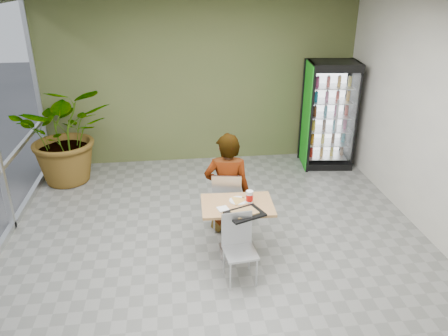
{
  "coord_description": "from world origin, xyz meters",
  "views": [
    {
      "loc": [
        -0.56,
        -4.77,
        3.49
      ],
      "look_at": [
        0.12,
        0.74,
        1.0
      ],
      "focal_mm": 35.0,
      "sensor_mm": 36.0,
      "label": 1
    }
  ],
  "objects_px": {
    "chair_far": "(227,198)",
    "seated_woman": "(227,193)",
    "dining_table": "(237,218)",
    "soda_cup": "(250,197)",
    "beverage_fridge": "(329,115)",
    "cafeteria_tray": "(245,214)",
    "potted_plant": "(66,134)",
    "chair_near": "(238,242)"
  },
  "relations": [
    {
      "from": "cafeteria_tray",
      "to": "beverage_fridge",
      "type": "relative_size",
      "value": 0.22
    },
    {
      "from": "soda_cup",
      "to": "beverage_fridge",
      "type": "relative_size",
      "value": 0.08
    },
    {
      "from": "chair_far",
      "to": "potted_plant",
      "type": "relative_size",
      "value": 0.52
    },
    {
      "from": "cafeteria_tray",
      "to": "potted_plant",
      "type": "height_order",
      "value": "potted_plant"
    },
    {
      "from": "dining_table",
      "to": "beverage_fridge",
      "type": "bearing_deg",
      "value": 51.68
    },
    {
      "from": "potted_plant",
      "to": "dining_table",
      "type": "bearing_deg",
      "value": -44.83
    },
    {
      "from": "chair_far",
      "to": "dining_table",
      "type": "bearing_deg",
      "value": 105.45
    },
    {
      "from": "cafeteria_tray",
      "to": "dining_table",
      "type": "bearing_deg",
      "value": 100.25
    },
    {
      "from": "seated_woman",
      "to": "potted_plant",
      "type": "height_order",
      "value": "potted_plant"
    },
    {
      "from": "seated_woman",
      "to": "soda_cup",
      "type": "xyz_separation_m",
      "value": [
        0.21,
        -0.59,
        0.23
      ]
    },
    {
      "from": "soda_cup",
      "to": "beverage_fridge",
      "type": "distance_m",
      "value": 3.43
    },
    {
      "from": "cafeteria_tray",
      "to": "chair_far",
      "type": "bearing_deg",
      "value": 97.93
    },
    {
      "from": "seated_woman",
      "to": "beverage_fridge",
      "type": "height_order",
      "value": "beverage_fridge"
    },
    {
      "from": "chair_far",
      "to": "seated_woman",
      "type": "relative_size",
      "value": 0.52
    },
    {
      "from": "dining_table",
      "to": "beverage_fridge",
      "type": "relative_size",
      "value": 0.47
    },
    {
      "from": "chair_near",
      "to": "beverage_fridge",
      "type": "height_order",
      "value": "beverage_fridge"
    },
    {
      "from": "seated_woman",
      "to": "cafeteria_tray",
      "type": "relative_size",
      "value": 4.05
    },
    {
      "from": "chair_near",
      "to": "soda_cup",
      "type": "distance_m",
      "value": 0.65
    },
    {
      "from": "dining_table",
      "to": "seated_woman",
      "type": "height_order",
      "value": "seated_woman"
    },
    {
      "from": "cafeteria_tray",
      "to": "potted_plant",
      "type": "xyz_separation_m",
      "value": [
        -2.7,
        2.92,
        0.14
      ]
    },
    {
      "from": "dining_table",
      "to": "chair_far",
      "type": "height_order",
      "value": "chair_far"
    },
    {
      "from": "seated_woman",
      "to": "beverage_fridge",
      "type": "distance_m",
      "value": 3.14
    },
    {
      "from": "dining_table",
      "to": "beverage_fridge",
      "type": "distance_m",
      "value": 3.57
    },
    {
      "from": "chair_far",
      "to": "chair_near",
      "type": "bearing_deg",
      "value": 99.09
    },
    {
      "from": "dining_table",
      "to": "potted_plant",
      "type": "height_order",
      "value": "potted_plant"
    },
    {
      "from": "soda_cup",
      "to": "potted_plant",
      "type": "distance_m",
      "value": 3.84
    },
    {
      "from": "beverage_fridge",
      "to": "potted_plant",
      "type": "bearing_deg",
      "value": -171.86
    },
    {
      "from": "soda_cup",
      "to": "beverage_fridge",
      "type": "xyz_separation_m",
      "value": [
        2.03,
        2.76,
        0.18
      ]
    },
    {
      "from": "dining_table",
      "to": "cafeteria_tray",
      "type": "relative_size",
      "value": 2.13
    },
    {
      "from": "seated_woman",
      "to": "soda_cup",
      "type": "distance_m",
      "value": 0.67
    },
    {
      "from": "dining_table",
      "to": "seated_woman",
      "type": "bearing_deg",
      "value": 94.85
    },
    {
      "from": "chair_near",
      "to": "seated_woman",
      "type": "bearing_deg",
      "value": 83.35
    },
    {
      "from": "chair_far",
      "to": "cafeteria_tray",
      "type": "height_order",
      "value": "chair_far"
    },
    {
      "from": "chair_far",
      "to": "cafeteria_tray",
      "type": "bearing_deg",
      "value": 106.63
    },
    {
      "from": "dining_table",
      "to": "chair_far",
      "type": "xyz_separation_m",
      "value": [
        -0.07,
        0.56,
        0.01
      ]
    },
    {
      "from": "seated_woman",
      "to": "soda_cup",
      "type": "relative_size",
      "value": 10.74
    },
    {
      "from": "seated_woman",
      "to": "soda_cup",
      "type": "height_order",
      "value": "seated_woman"
    },
    {
      "from": "chair_far",
      "to": "beverage_fridge",
      "type": "height_order",
      "value": "beverage_fridge"
    },
    {
      "from": "chair_far",
      "to": "chair_near",
      "type": "distance_m",
      "value": 1.06
    },
    {
      "from": "chair_far",
      "to": "seated_woman",
      "type": "distance_m",
      "value": 0.08
    },
    {
      "from": "seated_woman",
      "to": "potted_plant",
      "type": "distance_m",
      "value": 3.31
    },
    {
      "from": "chair_near",
      "to": "beverage_fridge",
      "type": "bearing_deg",
      "value": 49.23
    }
  ]
}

